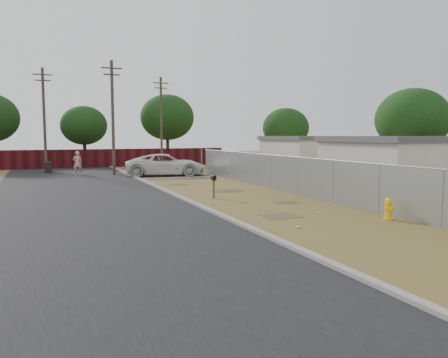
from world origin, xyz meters
name	(u,v)px	position (x,y,z in m)	size (l,w,h in m)	color
ground	(245,198)	(0.00, 0.00, 0.00)	(120.00, 120.00, 0.00)	brown
street	(88,187)	(-6.76, 8.05, 0.02)	(15.10, 60.00, 0.12)	black
chainlink_fence	(288,178)	(3.12, 1.03, 0.80)	(0.10, 27.06, 2.02)	gray
privacy_fence	(79,159)	(-6.00, 25.00, 0.90)	(30.00, 0.12, 1.80)	#450E14
utility_poles	(109,118)	(-3.67, 20.67, 4.69)	(12.60, 8.24, 9.00)	#4B3C32
houses	(359,160)	(9.70, 3.13, 1.56)	(9.30, 17.24, 3.10)	beige
horizon_trees	(151,120)	(0.84, 23.56, 4.63)	(33.32, 31.94, 7.78)	#352717
fire_hydrant	(388,209)	(2.60, -7.09, 0.40)	(0.43, 0.43, 0.85)	yellow
mailbox	(214,180)	(-1.42, 0.62, 0.92)	(0.23, 0.51, 1.17)	brown
pickup_truck	(166,165)	(-0.36, 13.57, 0.86)	(2.85, 6.19, 1.72)	silver
pedestrian	(78,163)	(-6.70, 17.10, 0.94)	(0.69, 0.45, 1.88)	tan
trash_bin	(48,167)	(-8.84, 19.86, 0.47)	(0.63, 0.69, 0.92)	black
scattered_litter	(288,211)	(-0.02, -4.18, 0.04)	(2.72, 6.69, 0.07)	silver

